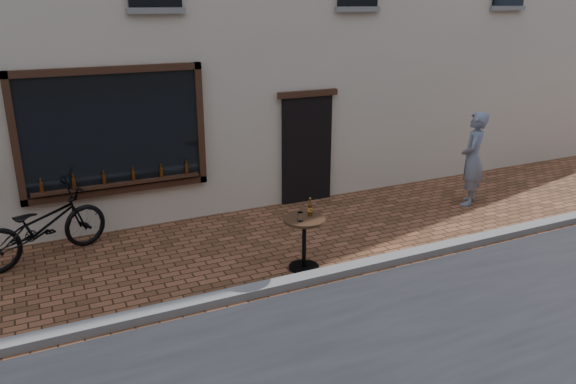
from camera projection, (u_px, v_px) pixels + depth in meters
name	position (u px, v px, depth m)	size (l,w,h in m)	color
ground	(299.00, 291.00, 8.16)	(90.00, 90.00, 0.00)	#4F2E19
kerb	(293.00, 282.00, 8.31)	(90.00, 0.25, 0.12)	slate
cargo_bicycle	(39.00, 226.00, 9.00)	(2.57, 1.56, 1.22)	black
bistro_table	(304.00, 233.00, 8.68)	(0.66, 0.66, 1.13)	black
pedestrian	(473.00, 159.00, 11.38)	(0.70, 0.46, 1.93)	slate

